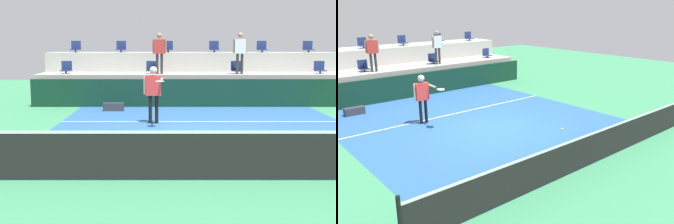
% 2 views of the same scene
% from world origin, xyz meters
% --- Properties ---
extents(ground_plane, '(40.00, 40.00, 0.00)m').
position_xyz_m(ground_plane, '(0.00, 0.00, 0.00)').
color(ground_plane, '#388456').
extents(court_inner_paint, '(9.00, 10.00, 0.01)m').
position_xyz_m(court_inner_paint, '(0.00, 1.00, 0.00)').
color(court_inner_paint, '#285693').
rests_on(court_inner_paint, ground_plane).
extents(court_service_line, '(9.00, 0.06, 0.00)m').
position_xyz_m(court_service_line, '(0.00, 2.40, 0.01)').
color(court_service_line, white).
rests_on(court_service_line, ground_plane).
extents(tennis_net, '(10.48, 0.08, 1.07)m').
position_xyz_m(tennis_net, '(0.00, -4.00, 0.50)').
color(tennis_net, black).
rests_on(tennis_net, ground_plane).
extents(sponsor_backboard, '(13.00, 0.16, 1.10)m').
position_xyz_m(sponsor_backboard, '(0.00, 6.00, 0.55)').
color(sponsor_backboard, '#0F3323').
rests_on(sponsor_backboard, ground_plane).
extents(seating_tier_lower, '(13.00, 1.80, 1.25)m').
position_xyz_m(seating_tier_lower, '(0.00, 7.30, 0.62)').
color(seating_tier_lower, '#ADAAA3').
rests_on(seating_tier_lower, ground_plane).
extents(seating_tier_upper, '(13.00, 1.80, 2.10)m').
position_xyz_m(seating_tier_upper, '(0.00, 9.10, 1.05)').
color(seating_tier_upper, '#ADAAA3').
rests_on(seating_tier_upper, ground_plane).
extents(stadium_chair_lower_left, '(0.44, 0.40, 0.52)m').
position_xyz_m(stadium_chair_lower_left, '(-1.77, 7.23, 1.46)').
color(stadium_chair_lower_left, '#2D2D33').
rests_on(stadium_chair_lower_left, seating_tier_lower).
extents(stadium_chair_lower_right, '(0.44, 0.40, 0.52)m').
position_xyz_m(stadium_chair_lower_right, '(1.80, 7.23, 1.46)').
color(stadium_chair_lower_right, '#2D2D33').
rests_on(stadium_chair_lower_right, seating_tier_lower).
extents(stadium_chair_lower_far_right, '(0.44, 0.40, 0.52)m').
position_xyz_m(stadium_chair_lower_far_right, '(5.31, 7.23, 1.46)').
color(stadium_chair_lower_far_right, '#2D2D33').
rests_on(stadium_chair_lower_far_right, seating_tier_lower).
extents(stadium_chair_upper_mid_left, '(0.44, 0.40, 0.52)m').
position_xyz_m(stadium_chair_upper_mid_left, '(-1.07, 9.03, 2.31)').
color(stadium_chair_upper_mid_left, '#2D2D33').
rests_on(stadium_chair_upper_mid_left, seating_tier_upper).
extents(stadium_chair_upper_mid_right, '(0.44, 0.40, 0.52)m').
position_xyz_m(stadium_chair_upper_mid_right, '(1.03, 9.03, 2.31)').
color(stadium_chair_upper_mid_right, '#2D2D33').
rests_on(stadium_chair_upper_mid_right, seating_tier_upper).
extents(stadium_chair_upper_right, '(0.44, 0.40, 0.52)m').
position_xyz_m(stadium_chair_upper_right, '(3.21, 9.03, 2.31)').
color(stadium_chair_upper_right, '#2D2D33').
rests_on(stadium_chair_upper_right, seating_tier_upper).
extents(stadium_chair_upper_far_right, '(0.44, 0.40, 0.52)m').
position_xyz_m(stadium_chair_upper_far_right, '(5.33, 9.03, 2.31)').
color(stadium_chair_upper_far_right, '#2D2D33').
rests_on(stadium_chair_upper_far_right, seating_tier_upper).
extents(tennis_player, '(0.67, 1.24, 1.79)m').
position_xyz_m(tennis_player, '(-1.52, 2.09, 1.10)').
color(tennis_player, black).
rests_on(tennis_player, ground_plane).
extents(spectator_leaning_on_rail, '(0.59, 0.26, 1.68)m').
position_xyz_m(spectator_leaning_on_rail, '(-1.42, 6.85, 2.26)').
color(spectator_leaning_on_rail, '#2D2D33').
rests_on(spectator_leaning_on_rail, seating_tier_lower).
extents(spectator_in_grey, '(0.60, 0.24, 1.70)m').
position_xyz_m(spectator_in_grey, '(1.88, 6.85, 2.27)').
color(spectator_in_grey, '#2D2D33').
rests_on(spectator_in_grey, seating_tier_lower).
extents(tennis_ball, '(0.07, 0.07, 0.07)m').
position_xyz_m(tennis_ball, '(0.42, -2.76, 0.63)').
color(tennis_ball, '#CCE033').
extents(equipment_bag, '(0.76, 0.28, 0.30)m').
position_xyz_m(equipment_bag, '(-3.11, 4.85, 0.15)').
color(equipment_bag, '#333338').
rests_on(equipment_bag, ground_plane).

